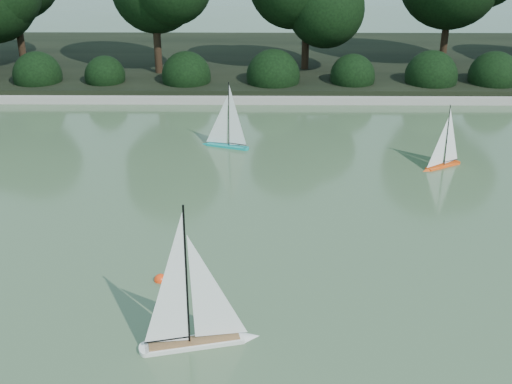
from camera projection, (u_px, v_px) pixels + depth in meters
ground at (278, 315)px, 7.62m from camera, size 80.00×80.00×0.00m
pond_coping at (270, 99)px, 15.80m from camera, size 40.00×0.35×0.18m
far_bank at (268, 61)px, 19.43m from camera, size 40.00×8.00×0.30m
shrub_hedge at (270, 76)px, 16.48m from camera, size 29.10×1.10×1.10m
sailboat_white_b at (203, 322)px, 7.00m from camera, size 1.35×0.51×1.85m
sailboat_orange at (441, 157)px, 11.84m from camera, size 0.85×0.57×1.25m
sailboat_teal at (223, 136)px, 12.87m from camera, size 1.02×0.49×1.42m
race_buoy at (161, 280)px, 8.32m from camera, size 0.17×0.17×0.17m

